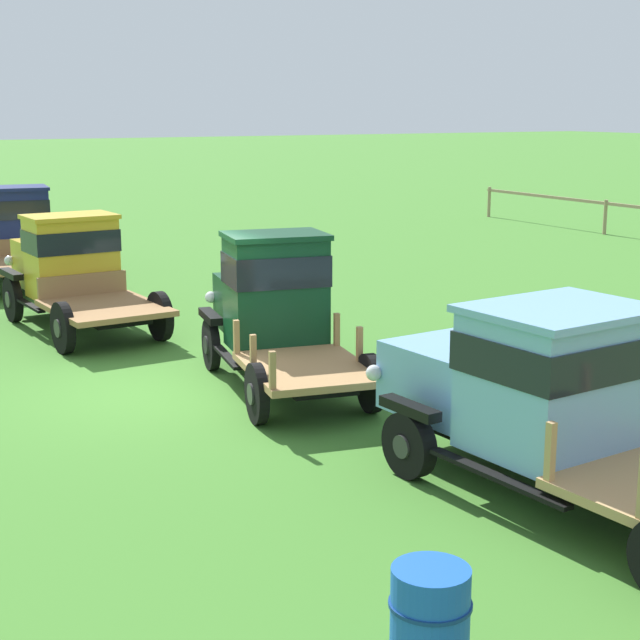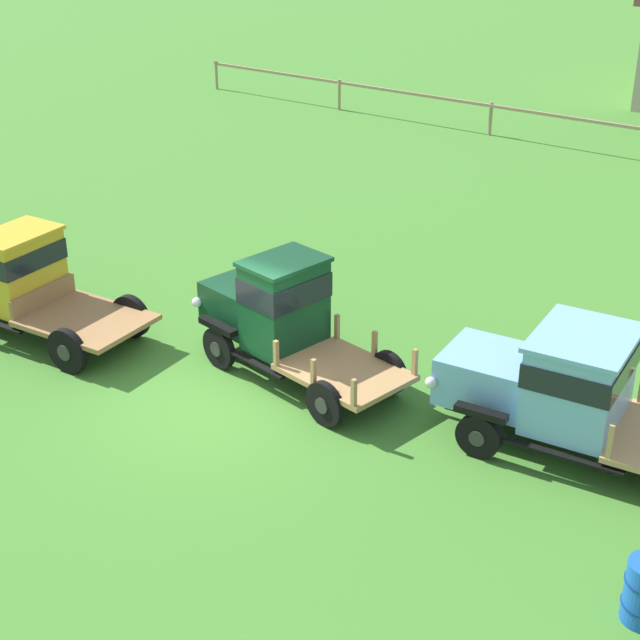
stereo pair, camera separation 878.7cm
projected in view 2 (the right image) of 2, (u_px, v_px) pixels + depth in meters
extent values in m
plane|color=#3D7528|center=(216.00, 402.00, 17.79)|extent=(240.00, 240.00, 0.00)
cylinder|color=#997F60|center=(491.00, 119.00, 33.88)|extent=(0.12, 0.12, 1.15)
cylinder|color=#997F60|center=(339.00, 95.00, 37.12)|extent=(0.12, 0.12, 1.15)
cylinder|color=#997F60|center=(216.00, 75.00, 40.30)|extent=(0.12, 0.12, 1.15)
cube|color=#997F60|center=(413.00, 94.00, 35.26)|extent=(18.86, 0.08, 0.10)
cylinder|color=black|center=(25.00, 284.00, 21.42)|extent=(0.91, 0.22, 0.91)
cylinder|color=#2D2D2D|center=(28.00, 283.00, 21.49)|extent=(0.32, 0.05, 0.32)
cylinder|color=black|center=(67.00, 351.00, 18.60)|extent=(0.91, 0.22, 0.91)
cylinder|color=#2D2D2D|center=(64.00, 353.00, 18.52)|extent=(0.32, 0.05, 0.32)
cylinder|color=black|center=(131.00, 316.00, 19.97)|extent=(0.91, 0.22, 0.91)
cylinder|color=#2D2D2D|center=(134.00, 314.00, 20.05)|extent=(0.32, 0.05, 0.32)
cube|color=black|center=(42.00, 311.00, 20.00)|extent=(4.50, 1.28, 0.12)
cube|color=black|center=(22.00, 263.00, 21.20)|extent=(1.05, 0.27, 0.12)
cube|color=gold|center=(21.00, 270.00, 19.86)|extent=(1.12, 1.65, 1.49)
cube|color=black|center=(19.00, 255.00, 19.71)|extent=(1.17, 1.68, 0.42)
cube|color=gold|center=(16.00, 234.00, 19.52)|extent=(1.23, 1.72, 0.08)
cube|color=black|center=(61.00, 293.00, 20.85)|extent=(1.44, 0.23, 0.05)
cube|color=olive|center=(86.00, 320.00, 19.37)|extent=(2.48, 1.98, 0.10)
cube|color=olive|center=(43.00, 297.00, 19.81)|extent=(0.19, 1.71, 0.44)
cylinder|color=black|center=(219.00, 348.00, 18.79)|extent=(0.84, 0.29, 0.83)
cylinder|color=#2D2D2D|center=(215.00, 349.00, 18.74)|extent=(0.29, 0.08, 0.29)
cylinder|color=black|center=(282.00, 322.00, 19.81)|extent=(0.84, 0.29, 0.83)
cylinder|color=#2D2D2D|center=(285.00, 321.00, 19.86)|extent=(0.29, 0.08, 0.29)
cylinder|color=black|center=(325.00, 404.00, 16.90)|extent=(0.84, 0.29, 0.83)
cylinder|color=#2D2D2D|center=(321.00, 406.00, 16.85)|extent=(0.29, 0.08, 0.29)
cylinder|color=black|center=(388.00, 372.00, 17.92)|extent=(0.84, 0.29, 0.83)
cylinder|color=#2D2D2D|center=(392.00, 371.00, 17.97)|extent=(0.29, 0.08, 0.29)
cube|color=black|center=(299.00, 355.00, 18.37)|extent=(4.32, 1.66, 0.12)
cube|color=#0F381E|center=(243.00, 305.00, 19.18)|extent=(1.61, 1.38, 0.87)
cube|color=silver|center=(222.00, 297.00, 19.64)|extent=(0.22, 0.89, 0.66)
sphere|color=silver|center=(197.00, 302.00, 19.24)|extent=(0.20, 0.20, 0.20)
sphere|color=silver|center=(244.00, 285.00, 20.00)|extent=(0.20, 0.20, 0.20)
cube|color=black|center=(218.00, 326.00, 18.59)|extent=(0.98, 0.37, 0.12)
cube|color=black|center=(281.00, 301.00, 19.60)|extent=(0.98, 0.37, 0.12)
cube|color=#0F381E|center=(285.00, 305.00, 18.22)|extent=(1.26, 1.59, 1.68)
cube|color=black|center=(284.00, 287.00, 18.06)|extent=(1.30, 1.63, 0.47)
cube|color=#0F381E|center=(284.00, 262.00, 17.84)|extent=(1.37, 1.68, 0.08)
cube|color=black|center=(257.00, 365.00, 18.06)|extent=(1.42, 0.40, 0.05)
cube|color=black|center=(319.00, 337.00, 19.05)|extent=(1.42, 0.40, 0.05)
cube|color=#9E7547|center=(345.00, 372.00, 17.54)|extent=(2.43, 2.00, 0.10)
cube|color=#9E7547|center=(276.00, 353.00, 17.56)|extent=(0.09, 0.09, 0.49)
cube|color=#9E7547|center=(337.00, 327.00, 18.52)|extent=(0.09, 0.09, 0.49)
cube|color=#9E7547|center=(314.00, 372.00, 16.93)|extent=(0.09, 0.09, 0.49)
cube|color=#9E7547|center=(375.00, 344.00, 17.89)|extent=(0.09, 0.09, 0.49)
cube|color=#9E7547|center=(354.00, 392.00, 16.30)|extent=(0.09, 0.09, 0.49)
cube|color=#9E7547|center=(415.00, 362.00, 17.26)|extent=(0.09, 0.09, 0.49)
cylinder|color=black|center=(479.00, 436.00, 16.06)|extent=(0.79, 0.27, 0.78)
cylinder|color=#2D2D2D|center=(476.00, 439.00, 15.97)|extent=(0.27, 0.05, 0.27)
cylinder|color=black|center=(522.00, 382.00, 17.65)|extent=(0.79, 0.27, 0.78)
cylinder|color=#2D2D2D|center=(524.00, 379.00, 17.74)|extent=(0.27, 0.05, 0.27)
cube|color=black|center=(598.00, 430.00, 16.06)|extent=(5.06, 1.57, 0.12)
cube|color=#70A3D1|center=(491.00, 376.00, 16.72)|extent=(1.72, 1.58, 0.84)
cube|color=silver|center=(449.00, 367.00, 17.09)|extent=(0.16, 1.13, 0.63)
sphere|color=silver|center=(431.00, 383.00, 16.46)|extent=(0.20, 0.20, 0.20)
sphere|color=silver|center=(466.00, 346.00, 17.66)|extent=(0.20, 0.20, 0.20)
cube|color=black|center=(481.00, 413.00, 15.87)|extent=(0.91, 0.28, 0.12)
cube|color=black|center=(524.00, 361.00, 17.46)|extent=(0.91, 0.28, 0.12)
cube|color=#70A3D1|center=(579.00, 381.00, 15.90)|extent=(1.55, 1.93, 1.49)
cube|color=black|center=(582.00, 363.00, 15.75)|extent=(1.61, 1.97, 0.42)
cube|color=#70A3D1|center=(585.00, 338.00, 15.55)|extent=(1.69, 2.02, 0.08)
cube|color=black|center=(563.00, 456.00, 15.41)|extent=(1.96, 0.31, 0.05)
cube|color=black|center=(599.00, 400.00, 16.98)|extent=(1.96, 0.31, 0.05)
cube|color=tan|center=(610.00, 442.00, 14.92)|extent=(0.09, 0.09, 0.59)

